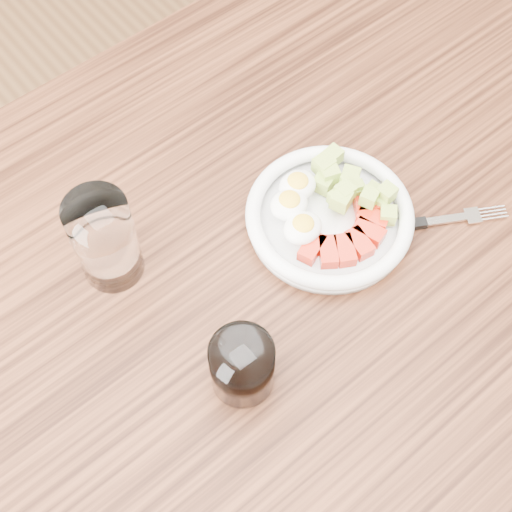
{
  "coord_description": "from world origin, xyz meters",
  "views": [
    {
      "loc": [
        -0.28,
        -0.32,
        1.57
      ],
      "look_at": [
        -0.01,
        0.01,
        0.8
      ],
      "focal_mm": 50.0,
      "sensor_mm": 36.0,
      "label": 1
    }
  ],
  "objects": [
    {
      "name": "fork",
      "position": [
        0.18,
        -0.07,
        0.77
      ],
      "size": [
        0.19,
        0.12,
        0.01
      ],
      "color": "black",
      "rests_on": "dining_table"
    },
    {
      "name": "dining_table",
      "position": [
        0.0,
        0.0,
        0.67
      ],
      "size": [
        1.5,
        0.9,
        0.77
      ],
      "color": "brown",
      "rests_on": "ground"
    },
    {
      "name": "water_glass",
      "position": [
        -0.15,
        0.12,
        0.84
      ],
      "size": [
        0.08,
        0.08,
        0.14
      ],
      "primitive_type": "cylinder",
      "color": "white",
      "rests_on": "dining_table"
    },
    {
      "name": "coffee_glass",
      "position": [
        -0.12,
        -0.09,
        0.81
      ],
      "size": [
        0.07,
        0.07,
        0.08
      ],
      "color": "white",
      "rests_on": "dining_table"
    },
    {
      "name": "bowl",
      "position": [
        0.11,
        0.0,
        0.79
      ],
      "size": [
        0.22,
        0.22,
        0.05
      ],
      "color": "white",
      "rests_on": "dining_table"
    },
    {
      "name": "ground",
      "position": [
        0.0,
        0.0,
        0.0
      ],
      "size": [
        4.0,
        4.0,
        0.0
      ],
      "primitive_type": "plane",
      "color": "brown",
      "rests_on": "ground"
    }
  ]
}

